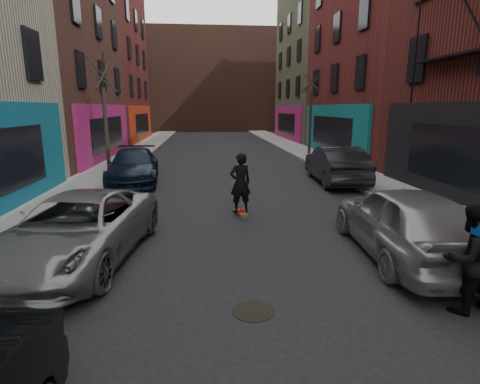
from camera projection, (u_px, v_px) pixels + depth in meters
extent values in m
cube|color=gray|center=(144.00, 147.00, 31.27)|extent=(2.50, 84.00, 0.13)
cube|color=gray|center=(290.00, 146.00, 32.44)|extent=(2.50, 84.00, 0.13)
cube|color=#47281E|center=(211.00, 82.00, 55.57)|extent=(40.00, 10.00, 14.00)
imported|color=gray|center=(78.00, 229.00, 8.15)|extent=(3.08, 5.49, 1.45)
imported|color=black|center=(134.00, 166.00, 16.74)|extent=(2.59, 5.34, 1.50)
imported|color=gray|center=(405.00, 221.00, 8.36)|extent=(2.28, 4.99, 1.66)
imported|color=black|center=(335.00, 165.00, 16.68)|extent=(2.06, 5.12, 1.65)
cube|color=brown|center=(240.00, 213.00, 11.79)|extent=(0.42, 0.83, 0.10)
imported|color=black|center=(240.00, 183.00, 11.58)|extent=(0.77, 0.61, 1.86)
imported|color=black|center=(469.00, 259.00, 6.06)|extent=(0.97, 0.80, 1.83)
cylinder|color=black|center=(253.00, 311.00, 6.22)|extent=(0.86, 0.86, 0.01)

